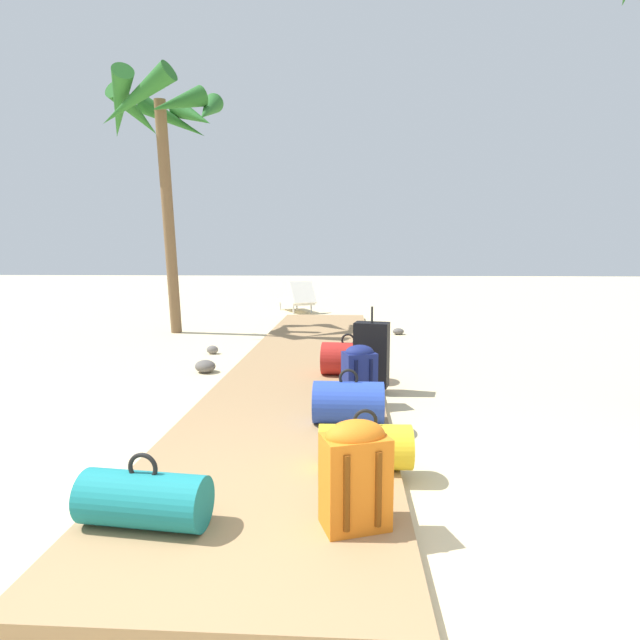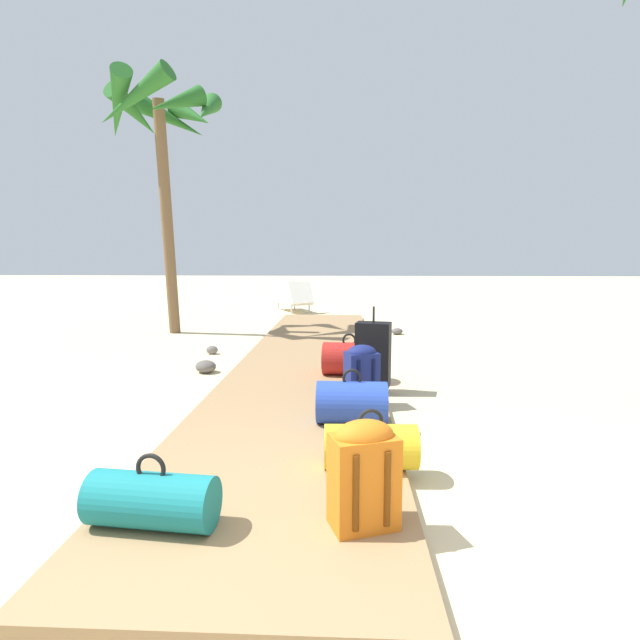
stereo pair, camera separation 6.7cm
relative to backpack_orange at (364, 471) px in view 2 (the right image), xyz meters
name	(u,v)px [view 2 (the right image)]	position (x,y,z in m)	size (l,w,h in m)	color
ground_plane	(302,383)	(-0.59, 3.29, -0.38)	(60.00, 60.00, 0.00)	beige
boardwalk	(308,361)	(-0.59, 4.31, -0.34)	(1.80, 10.21, 0.08)	#9E7A51
backpack_orange	(364,471)	(0.00, 0.00, 0.00)	(0.39, 0.32, 0.58)	orange
duffel_bag_red	(349,359)	(-0.04, 3.40, -0.11)	(0.65, 0.43, 0.50)	red
duffel_bag_yellow	(371,446)	(0.08, 0.74, -0.15)	(0.63, 0.32, 0.41)	gold
backpack_navy	(362,371)	(0.07, 2.36, -0.02)	(0.36, 0.32, 0.55)	navy
duffel_bag_blue	(352,402)	(-0.04, 1.65, -0.12)	(0.60, 0.37, 0.47)	#2847B7
suitcase_black	(373,354)	(0.21, 2.90, 0.05)	(0.40, 0.30, 0.87)	black
duffel_bag_teal	(152,500)	(-1.10, -0.05, -0.16)	(0.69, 0.36, 0.40)	#197A7F
palm_tree_far_left	(162,124)	(-3.37, 6.77, 3.43)	(2.21, 2.12, 4.58)	brown
lounge_chair	(295,300)	(-1.39, 10.69, -0.05)	(1.18, 1.62, 0.81)	white
rock_left_far	(212,350)	(-2.10, 4.96, -0.32)	(0.18, 0.14, 0.13)	slate
rock_left_mid	(206,366)	(-1.87, 3.76, -0.30)	(0.28, 0.25, 0.16)	#5B5651
rock_right_near	(397,331)	(0.90, 7.03, -0.32)	(0.21, 0.21, 0.12)	#5B5651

